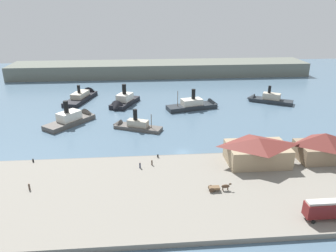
{
  "coord_description": "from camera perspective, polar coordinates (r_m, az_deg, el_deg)",
  "views": [
    {
      "loc": [
        -11.77,
        -86.83,
        42.96
      ],
      "look_at": [
        -3.13,
        17.39,
        2.0
      ],
      "focal_mm": 34.07,
      "sensor_mm": 36.0,
      "label": 1
    }
  ],
  "objects": [
    {
      "name": "ground_plane",
      "position": [
        97.59,
        2.69,
        -4.75
      ],
      "size": [
        320.0,
        320.0,
        0.0
      ],
      "primitive_type": "plane",
      "color": "slate"
    },
    {
      "name": "ferry_approaching_west",
      "position": [
        137.64,
        5.29,
        3.78
      ],
      "size": [
        24.04,
        11.74,
        10.62
      ],
      "color": "#23282D",
      "rests_on": "ground"
    },
    {
      "name": "mooring_post_center_west",
      "position": [
        96.92,
        -22.99,
        -5.68
      ],
      "size": [
        0.44,
        0.44,
        0.9
      ],
      "primitive_type": "cylinder",
      "color": "black",
      "rests_on": "quay_promenade"
    },
    {
      "name": "ferry_shed_west_terminal",
      "position": [
        99.4,
        26.05,
        -3.25
      ],
      "size": [
        14.3,
        9.56,
        7.88
      ],
      "color": "#847056",
      "rests_on": "quay_promenade"
    },
    {
      "name": "horse_cart",
      "position": [
        77.4,
        9.09,
        -10.75
      ],
      "size": [
        5.48,
        1.46,
        1.87
      ],
      "color": "brown",
      "rests_on": "quay_promenade"
    },
    {
      "name": "ferry_shed_east_terminal",
      "position": [
        90.91,
        15.7,
        -4.2
      ],
      "size": [
        16.74,
        11.03,
        7.34
      ],
      "color": "#998466",
      "rests_on": "quay_promenade"
    },
    {
      "name": "pedestrian_near_east_shed",
      "position": [
        87.66,
        -2.9,
        -6.55
      ],
      "size": [
        0.39,
        0.39,
        1.59
      ],
      "color": "#4C3D33",
      "rests_on": "quay_promenade"
    },
    {
      "name": "pedestrian_walking_west",
      "position": [
        86.36,
        -5.03,
        -7.03
      ],
      "size": [
        0.43,
        0.43,
        1.72
      ],
      "color": "#33384C",
      "rests_on": "quay_promenade"
    },
    {
      "name": "ferry_moored_west",
      "position": [
        141.44,
        -8.11,
        4.23
      ],
      "size": [
        13.64,
        19.94,
        11.43
      ],
      "color": "black",
      "rests_on": "ground"
    },
    {
      "name": "ferry_mid_harbor",
      "position": [
        125.95,
        -16.33,
        1.36
      ],
      "size": [
        18.45,
        20.77,
        11.46
      ],
      "color": "#514C47",
      "rests_on": "ground"
    },
    {
      "name": "ferry_outer_harbor",
      "position": [
        155.94,
        -14.88,
        5.2
      ],
      "size": [
        13.27,
        25.79,
        9.81
      ],
      "color": "black",
      "rests_on": "ground"
    },
    {
      "name": "quay_promenade",
      "position": [
        78.33,
        4.76,
        -11.43
      ],
      "size": [
        110.0,
        36.0,
        1.2
      ],
      "primitive_type": "cube",
      "color": "gray",
      "rests_on": "ground"
    },
    {
      "name": "seawall_edge",
      "position": [
        94.18,
        2.97,
        -5.44
      ],
      "size": [
        110.0,
        0.8,
        1.0
      ],
      "primitive_type": "cube",
      "color": "#666159",
      "rests_on": "ground"
    },
    {
      "name": "street_tram",
      "position": [
        74.22,
        26.57,
        -13.06
      ],
      "size": [
        9.14,
        2.73,
        4.41
      ],
      "color": "maroon",
      "rests_on": "quay_promenade"
    },
    {
      "name": "pedestrian_at_waters_edge",
      "position": [
        83.63,
        -23.58,
        -9.93
      ],
      "size": [
        0.43,
        0.43,
        1.75
      ],
      "color": "#4C3D33",
      "rests_on": "quay_promenade"
    },
    {
      "name": "ferry_departing_north",
      "position": [
        115.79,
        -6.44,
        0.12
      ],
      "size": [
        19.09,
        11.65,
        9.0
      ],
      "color": "#514C47",
      "rests_on": "ground"
    },
    {
      "name": "ferry_near_quay",
      "position": [
        152.58,
        17.12,
        4.63
      ],
      "size": [
        20.17,
        14.71,
        9.32
      ],
      "color": "#23282D",
      "rests_on": "ground"
    },
    {
      "name": "far_headland",
      "position": [
        201.0,
        -1.31,
        10.21
      ],
      "size": [
        180.0,
        24.0,
        8.0
      ],
      "primitive_type": "cube",
      "color": "#60665B",
      "rests_on": "ground"
    },
    {
      "name": "mooring_post_center_east",
      "position": [
        91.8,
        -1.84,
        -5.37
      ],
      "size": [
        0.44,
        0.44,
        0.9
      ],
      "primitive_type": "cylinder",
      "color": "black",
      "rests_on": "quay_promenade"
    }
  ]
}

